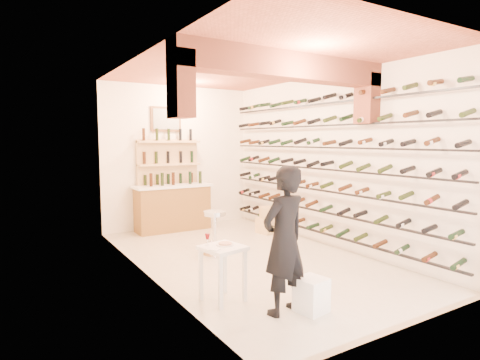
% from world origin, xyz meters
% --- Properties ---
extents(ground, '(6.00, 6.00, 0.00)m').
position_xyz_m(ground, '(0.00, 0.00, 0.00)').
color(ground, beige).
rests_on(ground, ground).
extents(room_shell, '(3.52, 6.02, 3.21)m').
position_xyz_m(room_shell, '(0.00, -0.26, 2.25)').
color(room_shell, white).
rests_on(room_shell, ground).
extents(wine_rack, '(0.32, 5.70, 2.56)m').
position_xyz_m(wine_rack, '(1.53, 0.00, 1.55)').
color(wine_rack, black).
rests_on(wine_rack, ground).
extents(back_counter, '(1.70, 0.62, 1.29)m').
position_xyz_m(back_counter, '(-0.30, 2.65, 0.53)').
color(back_counter, olive).
rests_on(back_counter, ground).
extents(back_shelving, '(1.40, 0.31, 2.73)m').
position_xyz_m(back_shelving, '(-0.30, 2.89, 1.17)').
color(back_shelving, tan).
rests_on(back_shelving, ground).
extents(tasting_table, '(0.56, 0.56, 0.84)m').
position_xyz_m(tasting_table, '(-1.26, -1.35, 0.57)').
color(tasting_table, white).
rests_on(tasting_table, ground).
extents(white_stool, '(0.37, 0.37, 0.40)m').
position_xyz_m(white_stool, '(-0.54, -2.16, 0.20)').
color(white_stool, white).
rests_on(white_stool, ground).
extents(person, '(0.68, 0.51, 1.70)m').
position_xyz_m(person, '(-0.83, -2.02, 0.85)').
color(person, black).
rests_on(person, ground).
extents(chrome_barstool, '(0.40, 0.40, 0.78)m').
position_xyz_m(chrome_barstool, '(-0.44, 0.43, 0.45)').
color(chrome_barstool, silver).
rests_on(chrome_barstool, ground).
extents(crate_lower, '(0.59, 0.45, 0.32)m').
position_xyz_m(crate_lower, '(1.40, 1.34, 0.16)').
color(crate_lower, tan).
rests_on(crate_lower, ground).
extents(crate_upper, '(0.48, 0.41, 0.24)m').
position_xyz_m(crate_upper, '(1.40, 1.34, 0.44)').
color(crate_upper, tan).
rests_on(crate_upper, crate_lower).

